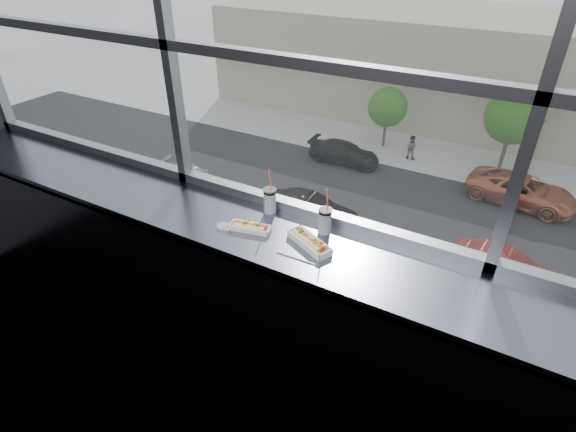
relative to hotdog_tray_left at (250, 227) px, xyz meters
The scene contains 22 objects.
wall_back_lower 0.70m from the hotdog_tray_left, 49.82° to the left, with size 6.00×6.00×0.00m, color black.
counter 0.27m from the hotdog_tray_left, ahead, with size 6.00×0.55×0.06m, color slate.
counter_fascia 0.67m from the hotdog_tray_left, 39.77° to the right, with size 6.00×0.04×1.04m, color slate.
hotdog_tray_left is the anchor object (origin of this frame).
hotdog_tray_right 0.37m from the hotdog_tray_left, ahead, with size 0.30×0.21×0.07m.
soda_cup_left 0.24m from the hotdog_tray_left, 91.55° to the left, with size 0.08×0.08×0.30m.
soda_cup_right 0.43m from the hotdog_tray_left, 27.12° to the left, with size 0.08×0.08×0.29m.
loose_straw 0.37m from the hotdog_tray_left, 16.32° to the right, with size 0.01×0.01×0.23m, color white.
wrapper 0.15m from the hotdog_tray_left, 158.99° to the right, with size 0.10×0.07×0.03m, color silver.
plaza_ground 45.46m from the hotdog_tray_left, 89.66° to the left, with size 120.00×120.00×0.00m, color #A9A9A7.
plaza_near 14.14m from the hotdog_tray_left, 87.94° to the left, with size 50.00×14.00×0.04m, color #A9A9A7.
street_asphalt 23.64m from the hotdog_tray_left, 89.26° to the left, with size 80.00×10.00×0.06m, color black.
far_sidewalk 30.79m from the hotdog_tray_left, 89.47° to the left, with size 80.00×6.00×0.04m, color #A9A9A7.
far_building 39.16m from the hotdog_tray_left, 89.61° to the left, with size 50.00×14.00×8.00m, color tan.
car_near_a 25.17m from the hotdog_tray_left, 133.77° to the left, with size 5.73×2.39×1.91m, color gray.
car_near_b 21.06m from the hotdog_tray_left, 114.94° to the left, with size 6.65×2.77×2.22m, color black.
car_far_a 28.22m from the hotdog_tray_left, 110.37° to the left, with size 5.60×2.33×1.87m, color black.
car_near_c 19.80m from the hotdog_tray_left, 82.68° to the left, with size 6.25×2.61×2.08m, color maroon.
car_far_b 26.74m from the hotdog_tray_left, 85.32° to the left, with size 6.59×2.75×2.20m, color #B35635.
pedestrian_a 29.78m from the hotdog_tray_left, 101.03° to the left, with size 0.90×0.67×2.02m, color #66605B.
tree_left 30.72m from the hotdog_tray_left, 105.02° to the left, with size 2.76×2.76×4.32m.
tree_center 29.54m from the hotdog_tray_left, 89.18° to the left, with size 3.51×3.51×5.48m.
Camera 1 is at (0.97, -0.57, 2.58)m, focal length 28.00 mm.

